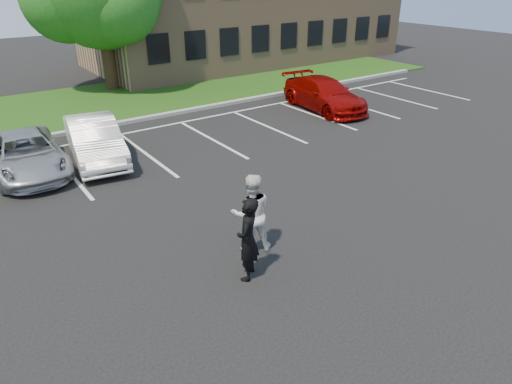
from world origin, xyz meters
The scene contains 9 objects.
ground_plane centered at (0.00, 0.00, 0.00)m, with size 90.00×90.00×0.00m, color black.
curb centered at (0.00, 12.00, 0.07)m, with size 40.00×0.30×0.15m, color gray.
grass_strip centered at (0.00, 16.00, 0.04)m, with size 44.00×8.00×0.08m, color #1B3D0E.
stall_lines centered at (1.40, 8.95, 0.01)m, with size 34.00×5.36×0.01m.
man_black_suit centered at (-1.14, -0.30, 0.97)m, with size 0.71×0.46×1.94m, color black.
man_white_shirt centered at (-0.45, 0.56, 0.99)m, with size 0.97×0.75×1.99m, color silver.
car_silver_minivan centered at (-3.84, 8.73, 0.65)m, with size 2.17×4.70×1.31m, color #ACAEB3.
car_white_sedan centered at (-1.64, 8.49, 0.75)m, with size 1.59×4.57×1.50m, color white.
car_red_compact centered at (9.44, 8.61, 0.73)m, with size 2.05×5.05×1.47m, color #880604.
Camera 1 is at (-5.82, -7.18, 6.20)m, focal length 32.00 mm.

